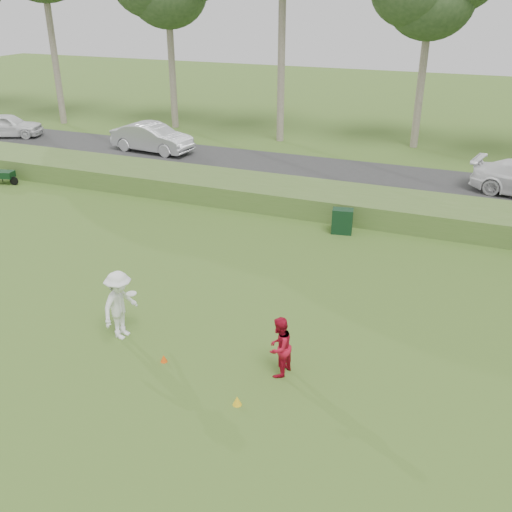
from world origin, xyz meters
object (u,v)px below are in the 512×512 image
at_px(player_white, 120,305).
at_px(car_left, 7,125).
at_px(player_red, 279,347).
at_px(utility_cabinet, 342,221).
at_px(cone_orange, 164,358).
at_px(car_mid, 152,138).
at_px(cone_yellow, 237,401).

bearing_deg(player_white, car_left, 53.95).
height_order(player_red, utility_cabinet, player_red).
bearing_deg(utility_cabinet, player_white, -121.57).
distance_m(player_red, cone_orange, 3.03).
distance_m(player_white, cone_orange, 1.94).
height_order(car_left, car_mid, car_mid).
bearing_deg(player_red, car_left, -114.81).
xyz_separation_m(player_white, cone_orange, (1.62, -0.61, -0.88)).
height_order(player_white, car_mid, player_white).
height_order(cone_yellow, utility_cabinet, utility_cabinet).
bearing_deg(car_left, cone_orange, -150.89).
height_order(cone_yellow, car_left, car_left).
relative_size(car_left, car_mid, 0.87).
xyz_separation_m(cone_orange, utility_cabinet, (2.11, 9.98, 0.39)).
bearing_deg(player_red, cone_yellow, -8.72).
relative_size(cone_orange, car_left, 0.05).
height_order(player_white, cone_yellow, player_white).
height_order(player_red, cone_yellow, player_red).
distance_m(cone_orange, car_mid, 20.91).
relative_size(cone_orange, utility_cabinet, 0.20).
xyz_separation_m(cone_orange, car_left, (-21.55, 17.53, 0.69)).
relative_size(player_white, car_mid, 0.40).
relative_size(cone_yellow, utility_cabinet, 0.24).
bearing_deg(car_left, utility_cabinet, -129.45).
xyz_separation_m(cone_orange, cone_yellow, (2.40, -0.83, 0.02)).
distance_m(cone_yellow, car_left, 30.18).
bearing_deg(utility_cabinet, cone_yellow, -98.33).
height_order(cone_yellow, car_mid, car_mid).
xyz_separation_m(player_red, cone_orange, (-2.88, -0.61, -0.69)).
height_order(cone_orange, utility_cabinet, utility_cabinet).
height_order(player_white, car_left, player_white).
xyz_separation_m(cone_orange, car_mid, (-11.03, 17.75, 0.77)).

